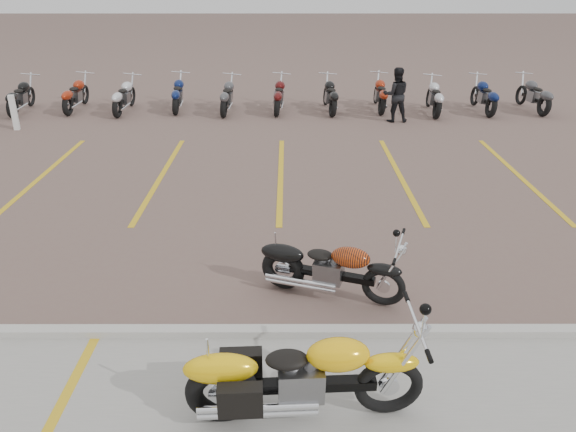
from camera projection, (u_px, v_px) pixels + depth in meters
name	position (u px, v px, depth m)	size (l,w,h in m)	color
ground	(278.00, 261.00, 9.05)	(100.00, 100.00, 0.00)	brown
curb	(276.00, 332.00, 7.20)	(60.00, 0.18, 0.12)	#ADAAA3
parking_stripes	(281.00, 176.00, 12.70)	(38.00, 5.50, 0.01)	gold
yellow_cruiser	(299.00, 378.00, 5.74)	(2.46, 0.39, 1.01)	black
flame_cruiser	(329.00, 269.00, 7.94)	(2.03, 0.82, 0.87)	black
person_b	(396.00, 95.00, 16.76)	(0.79, 0.61, 1.62)	black
bollard	(14.00, 113.00, 16.04)	(0.15, 0.15, 1.00)	silver
bg_bike_row	(278.00, 94.00, 18.09)	(17.19, 2.01, 1.10)	black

